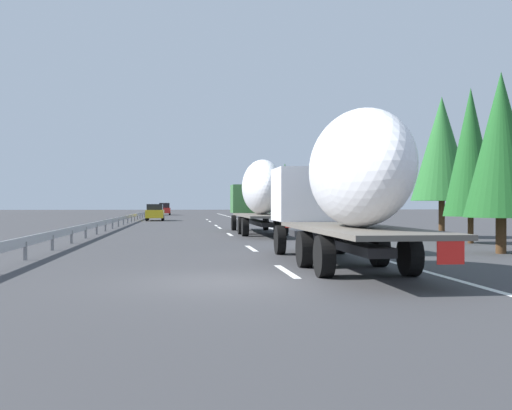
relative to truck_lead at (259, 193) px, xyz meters
name	(u,v)px	position (x,y,z in m)	size (l,w,h in m)	color
ground_plane	(194,224)	(17.87, 3.60, -2.47)	(260.00, 260.00, 0.00)	#38383A
lane_stripe_0	(287,271)	(-20.13, 1.80, -2.47)	(3.20, 0.20, 0.01)	white
lane_stripe_1	(251,248)	(-11.74, 1.80, -2.47)	(3.20, 0.20, 0.01)	white
lane_stripe_2	(230,234)	(-0.48, 1.80, -2.47)	(3.20, 0.20, 0.01)	white
lane_stripe_3	(220,228)	(9.51, 1.80, -2.47)	(3.20, 0.20, 0.01)	white
lane_stripe_4	(216,226)	(14.11, 1.80, -2.47)	(3.20, 0.20, 0.01)	white
lane_stripe_5	(210,221)	(25.97, 1.80, -2.47)	(3.20, 0.20, 0.01)	white
lane_stripe_6	(207,220)	(32.87, 1.80, -2.47)	(3.20, 0.20, 0.01)	white
edge_line_right	(249,222)	(22.87, -1.90, -2.47)	(110.00, 0.20, 0.01)	white
truck_lead	(259,193)	(0.00, 0.00, 0.00)	(14.08, 2.55, 4.37)	#387038
truck_trailing	(344,182)	(-19.33, 0.00, -0.05)	(12.47, 2.55, 4.28)	silver
car_yellow_coupe	(155,212)	(29.34, 7.48, -1.57)	(4.52, 1.86, 1.77)	gold
car_red_compact	(165,209)	(61.92, 7.42, -1.51)	(4.71, 1.84, 1.94)	red
road_sign	(267,200)	(18.45, -3.10, -0.35)	(0.10, 0.90, 3.06)	gray
tree_0	(285,185)	(40.32, -8.42, 1.72)	(2.82, 2.82, 6.98)	#472D19
tree_1	(265,190)	(51.37, -7.41, 1.34)	(3.38, 3.38, 5.68)	#472D19
tree_2	(471,152)	(-9.77, -8.55, 1.72)	(2.47, 2.47, 7.15)	#472D19
tree_3	(501,145)	(-15.31, -6.96, 1.49)	(2.67, 2.67, 6.65)	#472D19
tree_4	(285,183)	(41.56, -8.65, 1.99)	(2.73, 2.73, 7.05)	#472D19
tree_5	(442,149)	(-5.04, -9.27, 2.29)	(3.26, 3.26, 7.59)	#472D19
guardrail_median	(128,217)	(20.87, 9.60, -1.90)	(94.00, 0.10, 0.76)	#9EA0A5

